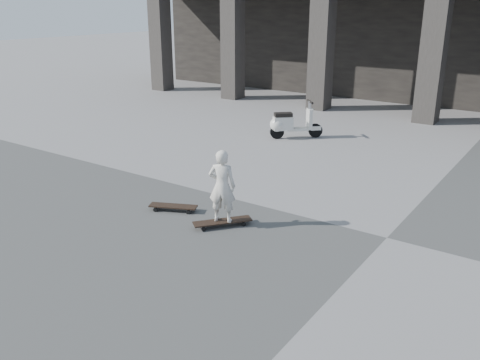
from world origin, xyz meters
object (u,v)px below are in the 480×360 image
Objects in this scene: longboard at (223,222)px; scooter at (287,124)px; skateboard_spare at (173,207)px; child at (222,186)px.

scooter is at bearing 57.78° from longboard.
scooter is (-1.92, 5.51, 0.32)m from longboard.
longboard is 0.78× the size of scooter.
skateboard_spare is 1.25m from child.
longboard is at bearing -113.51° from scooter.
child is 5.85m from scooter.
scooter is at bearing -92.58° from child.
skateboard_spare is (-1.09, 0.03, 0.00)m from longboard.
skateboard_spare is at bearing -23.38° from child.
longboard is 1.09m from skateboard_spare.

